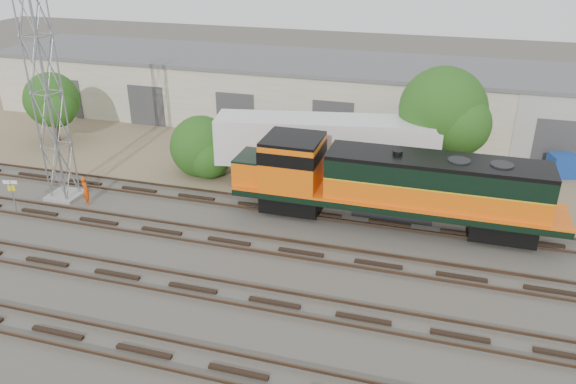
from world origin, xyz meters
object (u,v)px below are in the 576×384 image
(signal_tower, at_px, (48,97))
(worker, at_px, (86,190))
(locomotive, at_px, (389,184))
(semi_trailer, at_px, (331,143))

(signal_tower, distance_m, worker, 5.85)
(locomotive, distance_m, signal_tower, 20.20)
(worker, distance_m, semi_trailer, 15.51)
(locomotive, xyz_separation_m, worker, (-17.82, -2.57, -1.60))
(locomotive, relative_size, worker, 10.23)
(semi_trailer, bearing_deg, worker, -161.92)
(semi_trailer, bearing_deg, locomotive, -58.84)
(semi_trailer, bearing_deg, signal_tower, -166.37)
(signal_tower, height_order, semi_trailer, signal_tower)
(worker, xyz_separation_m, semi_trailer, (13.50, 7.40, 1.85))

